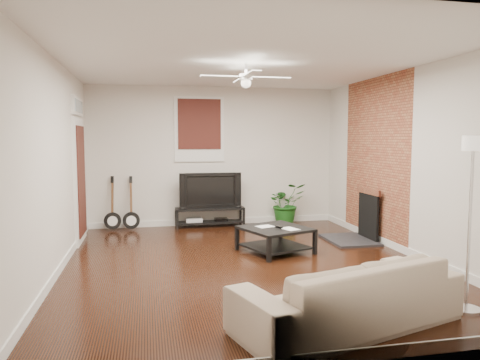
% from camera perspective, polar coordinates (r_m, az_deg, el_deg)
% --- Properties ---
extents(room, '(5.01, 6.01, 2.81)m').
position_cam_1_polar(room, '(6.31, 0.74, 1.94)').
color(room, black).
rests_on(room, ground).
extents(brick_accent, '(0.02, 2.20, 2.80)m').
position_cam_1_polar(brick_accent, '(8.13, 16.56, 2.45)').
color(brick_accent, brown).
rests_on(brick_accent, floor).
extents(fireplace, '(0.80, 1.10, 0.92)m').
position_cam_1_polar(fireplace, '(8.10, 14.58, -4.20)').
color(fireplace, black).
rests_on(fireplace, floor).
extents(window_back, '(1.00, 0.06, 1.30)m').
position_cam_1_polar(window_back, '(9.19, -5.11, 6.37)').
color(window_back, '#401511').
rests_on(window_back, wall_back).
extents(door_left, '(0.08, 1.00, 2.50)m').
position_cam_1_polar(door_left, '(8.15, -19.45, 1.32)').
color(door_left, white).
rests_on(door_left, wall_left).
extents(tv_stand, '(1.37, 0.37, 0.38)m').
position_cam_1_polar(tv_stand, '(9.16, -3.80, -4.67)').
color(tv_stand, black).
rests_on(tv_stand, floor).
extents(tv, '(1.23, 0.16, 0.71)m').
position_cam_1_polar(tv, '(9.10, -3.84, -1.26)').
color(tv, black).
rests_on(tv, tv_stand).
extents(coffee_table, '(1.18, 1.18, 0.39)m').
position_cam_1_polar(coffee_table, '(7.14, 4.44, -7.49)').
color(coffee_table, black).
rests_on(coffee_table, floor).
extents(sofa, '(2.36, 1.47, 0.64)m').
position_cam_1_polar(sofa, '(4.50, 13.43, -13.57)').
color(sofa, '#C6AB94').
rests_on(sofa, floor).
extents(floor_lamp, '(0.37, 0.37, 1.80)m').
position_cam_1_polar(floor_lamp, '(5.15, 26.88, -4.98)').
color(floor_lamp, white).
rests_on(floor_lamp, floor).
extents(potted_plant, '(0.84, 0.75, 0.85)m').
position_cam_1_polar(potted_plant, '(9.51, 5.80, -2.90)').
color(potted_plant, '#1B5C1A').
rests_on(potted_plant, floor).
extents(guitar_left, '(0.34, 0.26, 1.05)m').
position_cam_1_polar(guitar_left, '(9.02, -15.75, -2.86)').
color(guitar_left, black).
rests_on(guitar_left, floor).
extents(guitar_right, '(0.33, 0.24, 1.05)m').
position_cam_1_polar(guitar_right, '(8.97, -13.53, -2.85)').
color(guitar_right, black).
rests_on(guitar_right, floor).
extents(ceiling_fan, '(1.24, 1.24, 0.32)m').
position_cam_1_polar(ceiling_fan, '(6.36, 0.75, 12.80)').
color(ceiling_fan, white).
rests_on(ceiling_fan, ceiling).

